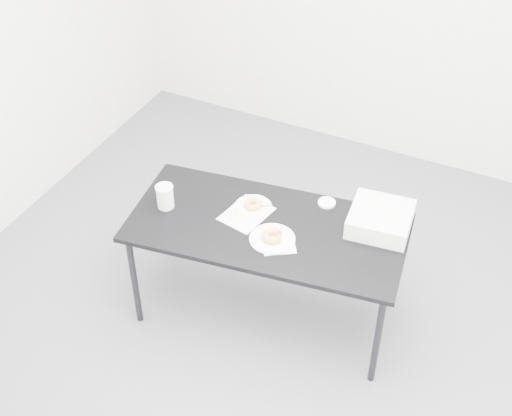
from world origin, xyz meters
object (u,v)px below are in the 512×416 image
at_px(plate_far, 253,207).
at_px(donut_far, 253,204).
at_px(table, 267,233).
at_px(scorecard, 246,214).
at_px(plate_near, 272,239).
at_px(donut_near, 272,236).
at_px(pen, 261,206).
at_px(coffee_cup, 165,196).
at_px(bakery_box, 380,219).

bearing_deg(plate_far, donut_far, 0.00).
bearing_deg(table, plate_far, 134.58).
xyz_separation_m(scorecard, donut_far, (0.01, 0.07, 0.02)).
bearing_deg(plate_near, donut_far, 136.69).
bearing_deg(scorecard, donut_near, -20.07).
bearing_deg(pen, plate_near, -84.50).
xyz_separation_m(plate_far, donut_far, (0.00, 0.00, 0.02)).
bearing_deg(donut_far, scorecard, -95.77).
xyz_separation_m(plate_far, coffee_cup, (-0.44, -0.21, 0.07)).
xyz_separation_m(table, donut_near, (0.07, -0.09, 0.08)).
bearing_deg(donut_near, bakery_box, 36.01).
distance_m(coffee_cup, bakery_box, 1.18).
relative_size(plate_near, coffee_cup, 1.75).
relative_size(table, coffee_cup, 11.31).
relative_size(table, plate_near, 6.47).
height_order(plate_near, plate_far, plate_near).
relative_size(scorecard, donut_near, 2.37).
bearing_deg(scorecard, pen, 71.65).
bearing_deg(plate_near, scorecard, 149.29).
height_order(table, donut_far, donut_far).
relative_size(table, donut_far, 15.90).
bearing_deg(bakery_box, pen, -174.97).
height_order(donut_near, donut_far, donut_near).
bearing_deg(coffee_cup, bakery_box, 17.47).
bearing_deg(plate_far, coffee_cup, -155.02).
bearing_deg(donut_near, plate_far, 136.69).
relative_size(donut_near, donut_far, 1.15).
xyz_separation_m(pen, plate_far, (-0.04, -0.02, -0.00)).
bearing_deg(coffee_cup, table, 9.63).
bearing_deg(plate_far, plate_near, -43.31).
height_order(scorecard, coffee_cup, coffee_cup).
distance_m(donut_far, coffee_cup, 0.49).
height_order(pen, donut_far, donut_far).
height_order(table, scorecard, scorecard).
xyz_separation_m(donut_far, bakery_box, (0.69, 0.15, 0.03)).
xyz_separation_m(coffee_cup, bakery_box, (1.13, 0.36, -0.02)).
distance_m(plate_near, donut_near, 0.02).
xyz_separation_m(table, bakery_box, (0.55, 0.26, 0.11)).
height_order(table, pen, pen).
bearing_deg(coffee_cup, plate_near, 0.71).
bearing_deg(pen, donut_far, 171.79).
bearing_deg(bakery_box, plate_near, -150.43).
height_order(donut_near, coffee_cup, coffee_cup).
distance_m(plate_near, donut_far, 0.29).
height_order(plate_near, donut_near, donut_near).
xyz_separation_m(plate_near, bakery_box, (0.48, 0.35, 0.05)).
height_order(scorecard, pen, pen).
distance_m(table, donut_far, 0.19).
height_order(plate_far, donut_far, donut_far).
bearing_deg(plate_near, plate_far, 136.69).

